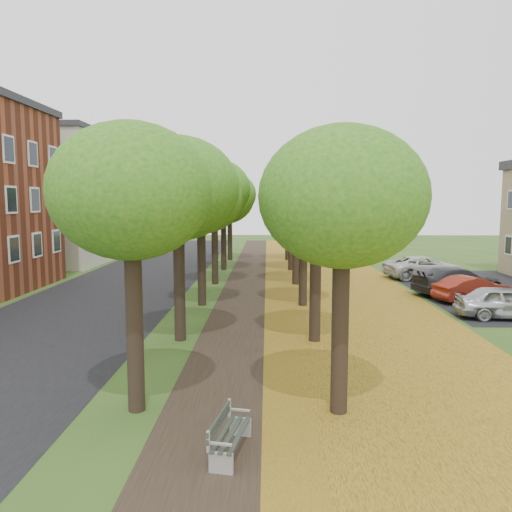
# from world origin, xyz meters

# --- Properties ---
(ground) EXTENTS (120.00, 120.00, 0.00)m
(ground) POSITION_xyz_m (0.00, 0.00, 0.00)
(ground) COLOR #2D4C19
(ground) RESTS_ON ground
(street_asphalt) EXTENTS (8.00, 70.00, 0.01)m
(street_asphalt) POSITION_xyz_m (-7.50, 15.00, 0.00)
(street_asphalt) COLOR black
(street_asphalt) RESTS_ON ground
(footpath) EXTENTS (3.20, 70.00, 0.01)m
(footpath) POSITION_xyz_m (0.00, 15.00, 0.00)
(footpath) COLOR black
(footpath) RESTS_ON ground
(leaf_verge) EXTENTS (7.50, 70.00, 0.01)m
(leaf_verge) POSITION_xyz_m (5.00, 15.00, 0.01)
(leaf_verge) COLOR #AF8C20
(leaf_verge) RESTS_ON ground
(parking_lot) EXTENTS (9.00, 16.00, 0.01)m
(parking_lot) POSITION_xyz_m (13.50, 16.00, 0.00)
(parking_lot) COLOR black
(parking_lot) RESTS_ON ground
(tree_row_west) EXTENTS (4.09, 34.09, 6.96)m
(tree_row_west) POSITION_xyz_m (-2.20, 15.00, 5.19)
(tree_row_west) COLOR black
(tree_row_west) RESTS_ON ground
(tree_row_east) EXTENTS (4.09, 34.09, 6.96)m
(tree_row_east) POSITION_xyz_m (2.60, 15.00, 5.19)
(tree_row_east) COLOR black
(tree_row_east) RESTS_ON ground
(building_cream) EXTENTS (10.30, 20.30, 10.40)m
(building_cream) POSITION_xyz_m (-17.00, 33.00, 5.21)
(building_cream) COLOR beige
(building_cream) RESTS_ON ground
(bench) EXTENTS (0.77, 1.71, 0.78)m
(bench) POSITION_xyz_m (0.15, -1.99, 0.41)
(bench) COLOR #29342C
(bench) RESTS_ON ground
(car_silver) EXTENTS (4.19, 1.99, 1.38)m
(car_silver) POSITION_xyz_m (11.00, 9.56, 0.69)
(car_silver) COLOR #AFAEB3
(car_silver) RESTS_ON ground
(car_red) EXTENTS (4.07, 2.51, 1.27)m
(car_red) POSITION_xyz_m (11.00, 13.09, 0.63)
(car_red) COLOR maroon
(car_red) RESTS_ON ground
(car_grey) EXTENTS (5.35, 3.43, 1.44)m
(car_grey) POSITION_xyz_m (11.00, 14.97, 0.72)
(car_grey) COLOR #2E2E32
(car_grey) RESTS_ON ground
(car_white) EXTENTS (5.45, 3.20, 1.42)m
(car_white) POSITION_xyz_m (11.00, 20.44, 0.71)
(car_white) COLOR silver
(car_white) RESTS_ON ground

